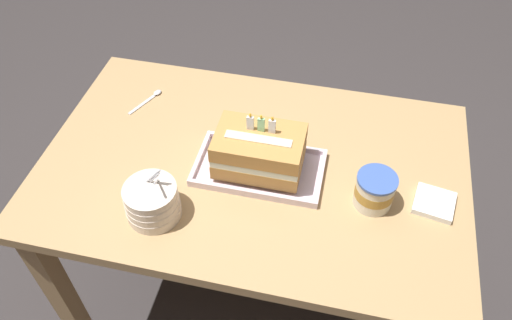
{
  "coord_description": "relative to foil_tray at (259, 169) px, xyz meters",
  "views": [
    {
      "loc": [
        0.23,
        -0.96,
        1.85
      ],
      "look_at": [
        0.01,
        -0.01,
        0.79
      ],
      "focal_mm": 35.32,
      "sensor_mm": 36.0,
      "label": 1
    }
  ],
  "objects": [
    {
      "name": "foil_tray",
      "position": [
        0.0,
        0.0,
        0.0
      ],
      "size": [
        0.37,
        0.21,
        0.02
      ],
      "color": "silver",
      "rests_on": "dining_table"
    },
    {
      "name": "bowl_stack",
      "position": [
        -0.24,
        -0.21,
        0.04
      ],
      "size": [
        0.15,
        0.15,
        0.16
      ],
      "color": "silver",
      "rests_on": "dining_table"
    },
    {
      "name": "ice_cream_tub",
      "position": [
        0.32,
        -0.05,
        0.04
      ],
      "size": [
        0.11,
        0.11,
        0.1
      ],
      "color": "silver",
      "rests_on": "dining_table"
    },
    {
      "name": "serving_spoon_near_tray",
      "position": [
        -0.42,
        0.24,
        -0.0
      ],
      "size": [
        0.07,
        0.14,
        0.01
      ],
      "color": "silver",
      "rests_on": "dining_table"
    },
    {
      "name": "dining_table",
      "position": [
        -0.02,
        0.02,
        -0.11
      ],
      "size": [
        1.24,
        0.79,
        0.76
      ],
      "color": "tan",
      "rests_on": "ground_plane"
    },
    {
      "name": "birthday_cake",
      "position": [
        0.0,
        0.0,
        0.08
      ],
      "size": [
        0.24,
        0.16,
        0.17
      ],
      "color": "#BE8746",
      "rests_on": "foil_tray"
    },
    {
      "name": "ground_plane",
      "position": [
        -0.02,
        0.02,
        -0.77
      ],
      "size": [
        8.0,
        8.0,
        0.0
      ],
      "primitive_type": "plane",
      "color": "#383333"
    },
    {
      "name": "napkin_pile",
      "position": [
        0.49,
        -0.02,
        0.0
      ],
      "size": [
        0.12,
        0.12,
        0.02
      ],
      "color": "white",
      "rests_on": "dining_table"
    }
  ]
}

